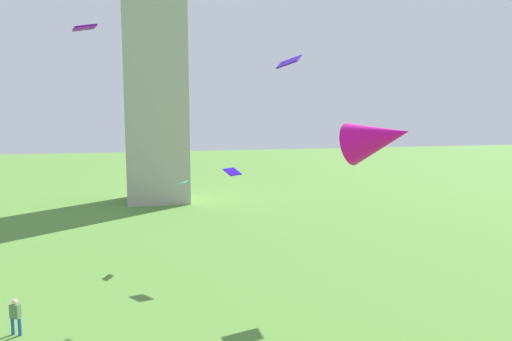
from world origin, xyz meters
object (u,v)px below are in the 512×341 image
at_px(kite_flying_4, 357,133).
at_px(kite_flying_9, 182,183).
at_px(person_2, 15,315).
at_px(kite_flying_6, 378,138).
at_px(kite_flying_0, 232,172).
at_px(kite_flying_5, 85,28).
at_px(kite_flying_7, 289,62).

height_order(kite_flying_4, kite_flying_9, kite_flying_4).
relative_size(person_2, kite_flying_6, 0.54).
height_order(kite_flying_0, kite_flying_5, kite_flying_5).
relative_size(kite_flying_0, kite_flying_6, 0.42).
xyz_separation_m(kite_flying_4, kite_flying_5, (-14.57, -0.41, 5.21)).
distance_m(kite_flying_6, kite_flying_9, 17.65).
bearing_deg(person_2, kite_flying_9, 78.98).
relative_size(kite_flying_4, kite_flying_7, 0.83).
bearing_deg(kite_flying_7, kite_flying_0, -130.31).
bearing_deg(kite_flying_5, kite_flying_4, 79.65).
bearing_deg(kite_flying_7, kite_flying_5, -113.92).
bearing_deg(kite_flying_5, kite_flying_0, 105.58).
relative_size(kite_flying_5, kite_flying_9, 1.57).
xyz_separation_m(person_2, kite_flying_6, (13.69, -6.23, 7.81)).
relative_size(person_2, kite_flying_0, 1.29).
relative_size(kite_flying_6, kite_flying_7, 1.68).
relative_size(person_2, kite_flying_7, 0.91).
xyz_separation_m(kite_flying_4, kite_flying_6, (-3.93, -9.69, 0.27)).
height_order(person_2, kite_flying_5, kite_flying_5).
bearing_deg(kite_flying_5, kite_flying_6, 36.95).
distance_m(person_2, kite_flying_5, 13.46).
bearing_deg(person_2, kite_flying_7, 54.71).
relative_size(kite_flying_0, kite_flying_5, 0.77).
xyz_separation_m(kite_flying_6, kite_flying_9, (-5.58, 16.31, -3.81)).
height_order(kite_flying_6, kite_flying_7, kite_flying_7).
xyz_separation_m(kite_flying_5, kite_flying_7, (11.71, 4.44, -0.84)).
xyz_separation_m(kite_flying_5, kite_flying_9, (5.06, 7.03, -8.75)).
bearing_deg(kite_flying_9, person_2, 166.80).
bearing_deg(kite_flying_6, kite_flying_4, 30.14).
relative_size(kite_flying_4, kite_flying_6, 0.50).
distance_m(person_2, kite_flying_7, 20.39).
bearing_deg(kite_flying_9, kite_flying_0, -109.25).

